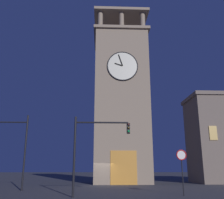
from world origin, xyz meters
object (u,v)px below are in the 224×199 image
at_px(traffic_signal_mid, 14,141).
at_px(no_horn_sign, 182,159).
at_px(clocktower, 121,103).
at_px(traffic_signal_near, 93,142).

distance_m(traffic_signal_mid, no_horn_sign, 14.73).
distance_m(clocktower, traffic_signal_near, 18.41).
relative_size(clocktower, no_horn_sign, 8.26).
distance_m(traffic_signal_near, no_horn_sign, 6.69).
relative_size(traffic_signal_mid, no_horn_sign, 2.06).
bearing_deg(no_horn_sign, clocktower, -78.38).
distance_m(traffic_signal_near, traffic_signal_mid, 9.08).
height_order(clocktower, no_horn_sign, clocktower).
relative_size(traffic_signal_near, traffic_signal_mid, 0.83).
height_order(traffic_signal_near, no_horn_sign, traffic_signal_near).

